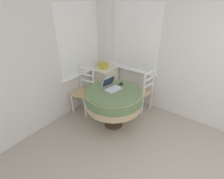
{
  "coord_description": "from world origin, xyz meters",
  "views": [
    {
      "loc": [
        -1.33,
        0.41,
        2.29
      ],
      "look_at": [
        1.06,
        2.18,
        0.68
      ],
      "focal_mm": 28.0,
      "sensor_mm": 36.0,
      "label": 1
    }
  ],
  "objects_px": {
    "cell_phone": "(122,83)",
    "corner_cabinet": "(106,83)",
    "dining_chair_near_back_window": "(84,91)",
    "storage_box": "(103,66)",
    "round_dining_table": "(114,98)",
    "laptop": "(112,86)",
    "computer_mouse": "(121,84)",
    "dining_chair_near_right_window": "(142,91)"
  },
  "relations": [
    {
      "from": "round_dining_table",
      "to": "storage_box",
      "type": "bearing_deg",
      "value": 48.41
    },
    {
      "from": "computer_mouse",
      "to": "dining_chair_near_back_window",
      "type": "xyz_separation_m",
      "value": [
        -0.23,
        0.79,
        -0.32
      ]
    },
    {
      "from": "cell_phone",
      "to": "corner_cabinet",
      "type": "height_order",
      "value": "same"
    },
    {
      "from": "computer_mouse",
      "to": "corner_cabinet",
      "type": "distance_m",
      "value": 1.01
    },
    {
      "from": "round_dining_table",
      "to": "storage_box",
      "type": "xyz_separation_m",
      "value": [
        0.74,
        0.84,
        0.23
      ]
    },
    {
      "from": "round_dining_table",
      "to": "storage_box",
      "type": "relative_size",
      "value": 6.33
    },
    {
      "from": "dining_chair_near_right_window",
      "to": "storage_box",
      "type": "relative_size",
      "value": 6.0
    },
    {
      "from": "round_dining_table",
      "to": "corner_cabinet",
      "type": "relative_size",
      "value": 1.37
    },
    {
      "from": "corner_cabinet",
      "to": "storage_box",
      "type": "height_order",
      "value": "storage_box"
    },
    {
      "from": "computer_mouse",
      "to": "storage_box",
      "type": "xyz_separation_m",
      "value": [
        0.46,
        0.8,
        0.06
      ]
    },
    {
      "from": "computer_mouse",
      "to": "cell_phone",
      "type": "xyz_separation_m",
      "value": [
        0.06,
        0.03,
        -0.02
      ]
    },
    {
      "from": "dining_chair_near_back_window",
      "to": "storage_box",
      "type": "xyz_separation_m",
      "value": [
        0.69,
        0.01,
        0.37
      ]
    },
    {
      "from": "dining_chair_near_back_window",
      "to": "storage_box",
      "type": "distance_m",
      "value": 0.78
    },
    {
      "from": "laptop",
      "to": "storage_box",
      "type": "distance_m",
      "value": 1.01
    },
    {
      "from": "round_dining_table",
      "to": "cell_phone",
      "type": "height_order",
      "value": "cell_phone"
    },
    {
      "from": "cell_phone",
      "to": "corner_cabinet",
      "type": "bearing_deg",
      "value": 59.95
    },
    {
      "from": "computer_mouse",
      "to": "dining_chair_near_back_window",
      "type": "relative_size",
      "value": 0.09
    },
    {
      "from": "corner_cabinet",
      "to": "storage_box",
      "type": "xyz_separation_m",
      "value": [
        -0.04,
        0.02,
        0.45
      ]
    },
    {
      "from": "dining_chair_near_right_window",
      "to": "corner_cabinet",
      "type": "height_order",
      "value": "dining_chair_near_right_window"
    },
    {
      "from": "cell_phone",
      "to": "dining_chair_near_back_window",
      "type": "distance_m",
      "value": 0.87
    },
    {
      "from": "round_dining_table",
      "to": "corner_cabinet",
      "type": "height_order",
      "value": "corner_cabinet"
    },
    {
      "from": "round_dining_table",
      "to": "dining_chair_near_right_window",
      "type": "relative_size",
      "value": 1.05
    },
    {
      "from": "laptop",
      "to": "dining_chair_near_right_window",
      "type": "height_order",
      "value": "dining_chair_near_right_window"
    },
    {
      "from": "dining_chair_near_back_window",
      "to": "dining_chair_near_right_window",
      "type": "relative_size",
      "value": 1.0
    },
    {
      "from": "round_dining_table",
      "to": "dining_chair_near_right_window",
      "type": "xyz_separation_m",
      "value": [
        0.8,
        -0.19,
        -0.15
      ]
    },
    {
      "from": "laptop",
      "to": "computer_mouse",
      "type": "distance_m",
      "value": 0.24
    },
    {
      "from": "computer_mouse",
      "to": "dining_chair_near_right_window",
      "type": "distance_m",
      "value": 0.64
    },
    {
      "from": "cell_phone",
      "to": "corner_cabinet",
      "type": "relative_size",
      "value": 0.16
    },
    {
      "from": "computer_mouse",
      "to": "corner_cabinet",
      "type": "bearing_deg",
      "value": 57.47
    },
    {
      "from": "laptop",
      "to": "dining_chair_near_back_window",
      "type": "distance_m",
      "value": 0.81
    },
    {
      "from": "computer_mouse",
      "to": "round_dining_table",
      "type": "bearing_deg",
      "value": -173.21
    },
    {
      "from": "computer_mouse",
      "to": "dining_chair_near_back_window",
      "type": "height_order",
      "value": "dining_chair_near_back_window"
    },
    {
      "from": "laptop",
      "to": "dining_chair_near_back_window",
      "type": "height_order",
      "value": "dining_chair_near_back_window"
    },
    {
      "from": "round_dining_table",
      "to": "dining_chair_near_back_window",
      "type": "distance_m",
      "value": 0.84
    },
    {
      "from": "computer_mouse",
      "to": "corner_cabinet",
      "type": "relative_size",
      "value": 0.12
    },
    {
      "from": "cell_phone",
      "to": "laptop",
      "type": "bearing_deg",
      "value": 174.32
    },
    {
      "from": "dining_chair_near_right_window",
      "to": "dining_chair_near_back_window",
      "type": "bearing_deg",
      "value": 126.28
    },
    {
      "from": "corner_cabinet",
      "to": "storage_box",
      "type": "relative_size",
      "value": 4.61
    },
    {
      "from": "cell_phone",
      "to": "storage_box",
      "type": "distance_m",
      "value": 0.87
    },
    {
      "from": "storage_box",
      "to": "cell_phone",
      "type": "bearing_deg",
      "value": -116.86
    },
    {
      "from": "dining_chair_near_back_window",
      "to": "round_dining_table",
      "type": "bearing_deg",
      "value": -93.84
    },
    {
      "from": "round_dining_table",
      "to": "laptop",
      "type": "xyz_separation_m",
      "value": [
        0.06,
        0.09,
        0.19
      ]
    }
  ]
}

